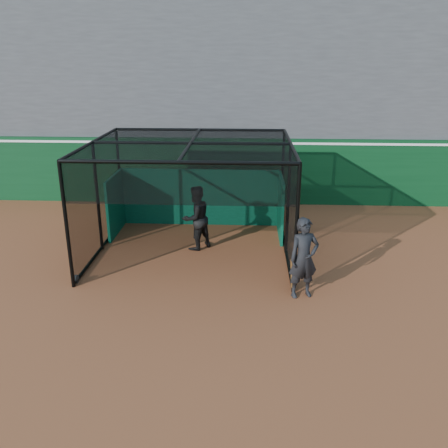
{
  "coord_description": "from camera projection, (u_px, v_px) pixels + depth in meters",
  "views": [
    {
      "loc": [
        1.32,
        -9.25,
        5.43
      ],
      "look_at": [
        0.76,
        2.0,
        1.4
      ],
      "focal_mm": 38.0,
      "sensor_mm": 36.0,
      "label": 1
    }
  ],
  "objects": [
    {
      "name": "outfield_wall",
      "position": [
        213.0,
        169.0,
        18.15
      ],
      "size": [
        50.0,
        0.5,
        2.5
      ],
      "color": "#0A3A1A",
      "rests_on": "ground"
    },
    {
      "name": "on_deck_player",
      "position": [
        304.0,
        258.0,
        11.0
      ],
      "size": [
        0.82,
        0.66,
        1.95
      ],
      "color": "black",
      "rests_on": "ground"
    },
    {
      "name": "grandstand",
      "position": [
        218.0,
        78.0,
        20.62
      ],
      "size": [
        50.0,
        7.85,
        8.95
      ],
      "color": "#4C4C4F",
      "rests_on": "ground"
    },
    {
      "name": "batter",
      "position": [
        196.0,
        218.0,
        13.79
      ],
      "size": [
        1.16,
        1.16,
        1.9
      ],
      "primitive_type": "imported",
      "rotation": [
        0.0,
        0.0,
        3.92
      ],
      "color": "black",
      "rests_on": "ground"
    },
    {
      "name": "ground",
      "position": [
        186.0,
        312.0,
        10.59
      ],
      "size": [
        120.0,
        120.0,
        0.0
      ],
      "primitive_type": "plane",
      "color": "brown",
      "rests_on": "ground"
    },
    {
      "name": "batting_cage",
      "position": [
        192.0,
        199.0,
        13.42
      ],
      "size": [
        5.52,
        4.97,
        3.17
      ],
      "color": "black",
      "rests_on": "ground"
    }
  ]
}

